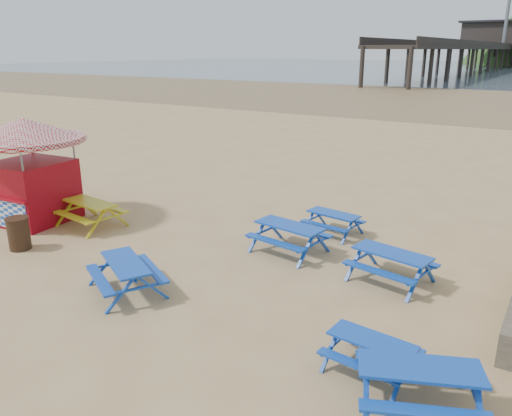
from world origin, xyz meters
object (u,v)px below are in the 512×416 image
Objects in this scene: picnic_table_yellow at (91,214)px; ice_cream_kiosk at (28,157)px; picnic_table_blue_b at (333,223)px; picnic_table_blue_a at (289,238)px; litter_bin at (19,233)px.

picnic_table_yellow is 2.85m from ice_cream_kiosk.
picnic_table_blue_a is at bearing -94.58° from picnic_table_blue_b.
litter_bin is at bearing -48.99° from ice_cream_kiosk.
picnic_table_yellow is 0.51× the size of ice_cream_kiosk.
picnic_table_blue_b is at bearing 19.68° from ice_cream_kiosk.
ice_cream_kiosk reaches higher than picnic_table_blue_a.
picnic_table_blue_b is 1.87× the size of litter_bin.
picnic_table_blue_a reaches higher than picnic_table_blue_b.
picnic_table_blue_a is 6.81m from picnic_table_yellow.
litter_bin is at bearing -88.32° from picnic_table_yellow.
picnic_table_yellow reaches higher than picnic_table_blue_b.
ice_cream_kiosk reaches higher than litter_bin.
picnic_table_blue_a is 7.93m from litter_bin.
picnic_table_blue_b is 0.83× the size of picnic_table_yellow.
picnic_table_blue_a is at bearing 8.85° from ice_cream_kiosk.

